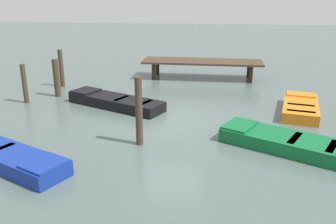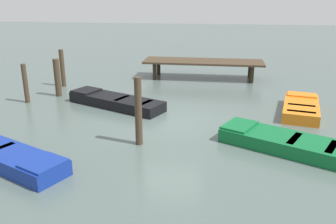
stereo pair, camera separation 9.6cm
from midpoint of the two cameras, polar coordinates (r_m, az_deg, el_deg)
ground_plane at (r=12.65m, az=0.22°, el=-1.50°), size 80.00×80.00×0.00m
dock_segment at (r=18.85m, az=5.79°, el=7.86°), size 6.19×1.81×0.95m
rowboat_black at (r=14.39m, az=-8.25°, el=1.74°), size 4.21×2.75×0.46m
rowboat_blue at (r=10.41m, az=-23.92°, el=-6.54°), size 3.88×2.57×0.46m
rowboat_green at (r=10.98m, az=18.17°, el=-4.52°), size 3.83×2.83×0.46m
rowboat_orange at (r=14.34m, az=20.68°, el=0.64°), size 1.83×3.10×0.46m
mooring_piling_near_left at (r=10.47m, az=-4.49°, el=0.07°), size 0.21×0.21×2.07m
mooring_piling_far_right at (r=15.70m, az=-21.67°, el=4.26°), size 0.19×0.19×1.61m
mooring_piling_far_left at (r=16.24m, az=-17.11°, el=5.26°), size 0.26×0.26×1.64m
mooring_piling_center at (r=17.89m, az=-16.38°, el=6.75°), size 0.21×0.21×1.78m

